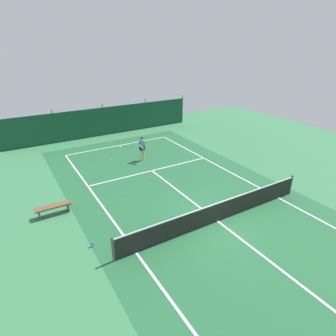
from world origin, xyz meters
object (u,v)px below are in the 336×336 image
water_bottle (92,244)px  courtside_bench (53,208)px  tennis_net (218,212)px  tennis_ball_near_player (111,160)px  tennis_ball_midcourt (122,193)px  tennis_ball_by_sideline (151,177)px  tennis_player (142,147)px

water_bottle → courtside_bench: bearing=104.9°
tennis_net → tennis_ball_near_player: 9.48m
tennis_ball_midcourt → tennis_ball_by_sideline: same height
tennis_player → tennis_ball_by_sideline: 2.87m
courtside_bench → tennis_ball_near_player: bearing=46.3°
tennis_player → tennis_net: bearing=69.7°
tennis_net → courtside_bench: tennis_net is taller
tennis_ball_midcourt → courtside_bench: bearing=-176.8°
courtside_bench → tennis_player: bearing=30.2°
tennis_ball_by_sideline → tennis_net: bearing=-85.3°
water_bottle → tennis_net: bearing=-12.6°
tennis_ball_near_player → courtside_bench: (-4.68, -4.90, 0.34)m
tennis_ball_near_player → tennis_ball_by_sideline: size_ratio=1.00×
tennis_player → water_bottle: (-5.71, -7.03, -0.84)m
tennis_net → water_bottle: tennis_net is taller
tennis_net → tennis_ball_midcourt: bearing=121.1°
tennis_player → water_bottle: tennis_player is taller
courtside_bench → water_bottle: bearing=-75.1°
tennis_ball_by_sideline → water_bottle: 6.66m
tennis_ball_near_player → water_bottle: size_ratio=0.28×
water_bottle → tennis_ball_near_player: bearing=64.8°
tennis_net → tennis_ball_near_player: (-1.63, 9.33, -0.48)m
tennis_player → tennis_ball_midcourt: bearing=31.5°
tennis_ball_near_player → tennis_player: bearing=-29.6°
courtside_bench → water_bottle: size_ratio=6.67×
tennis_player → tennis_ball_midcourt: tennis_player is taller
tennis_ball_midcourt → tennis_ball_by_sideline: bearing=23.5°
tennis_player → tennis_ball_midcourt: 4.83m
tennis_net → tennis_ball_midcourt: 5.41m
tennis_ball_midcourt → tennis_ball_near_player: bearing=76.3°
tennis_ball_midcourt → tennis_net: bearing=-58.9°
tennis_player → water_bottle: size_ratio=6.83×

